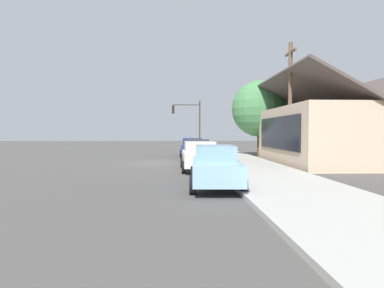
{
  "coord_description": "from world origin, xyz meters",
  "views": [
    {
      "loc": [
        23.45,
        1.42,
        2.11
      ],
      "look_at": [
        0.85,
        2.38,
        1.33
      ],
      "focal_mm": 31.98,
      "sensor_mm": 36.0,
      "label": 1
    }
  ],
  "objects_px": {
    "utility_pole_wooden": "(290,102)",
    "car_skyblue": "(215,166)",
    "car_ivory": "(200,155)",
    "fire_hydrant_red": "(217,155)",
    "car_navy": "(192,147)",
    "car_charcoal": "(198,150)",
    "traffic_light_main": "(189,118)",
    "shade_tree": "(260,109)"
  },
  "relations": [
    {
      "from": "car_charcoal",
      "to": "utility_pole_wooden",
      "type": "xyz_separation_m",
      "value": [
        4.28,
        5.3,
        3.11
      ]
    },
    {
      "from": "fire_hydrant_red",
      "to": "traffic_light_main",
      "type": "bearing_deg",
      "value": -169.99
    },
    {
      "from": "shade_tree",
      "to": "fire_hydrant_red",
      "type": "relative_size",
      "value": 9.23
    },
    {
      "from": "car_skyblue",
      "to": "shade_tree",
      "type": "distance_m",
      "value": 17.34
    },
    {
      "from": "car_skyblue",
      "to": "shade_tree",
      "type": "relative_size",
      "value": 0.75
    },
    {
      "from": "car_navy",
      "to": "car_skyblue",
      "type": "relative_size",
      "value": 0.93
    },
    {
      "from": "car_navy",
      "to": "car_ivory",
      "type": "bearing_deg",
      "value": 2.23
    },
    {
      "from": "car_skyblue",
      "to": "utility_pole_wooden",
      "type": "xyz_separation_m",
      "value": [
        -7.32,
        5.33,
        3.11
      ]
    },
    {
      "from": "car_charcoal",
      "to": "utility_pole_wooden",
      "type": "height_order",
      "value": "utility_pole_wooden"
    },
    {
      "from": "fire_hydrant_red",
      "to": "car_skyblue",
      "type": "bearing_deg",
      "value": -6.84
    },
    {
      "from": "car_navy",
      "to": "car_charcoal",
      "type": "relative_size",
      "value": 0.98
    },
    {
      "from": "car_charcoal",
      "to": "traffic_light_main",
      "type": "xyz_separation_m",
      "value": [
        -8.93,
        -0.36,
        2.68
      ]
    },
    {
      "from": "utility_pole_wooden",
      "to": "fire_hydrant_red",
      "type": "relative_size",
      "value": 10.56
    },
    {
      "from": "car_charcoal",
      "to": "car_navy",
      "type": "bearing_deg",
      "value": -177.06
    },
    {
      "from": "car_charcoal",
      "to": "car_ivory",
      "type": "height_order",
      "value": "same"
    },
    {
      "from": "car_ivory",
      "to": "shade_tree",
      "type": "xyz_separation_m",
      "value": [
        -10.17,
        5.83,
        3.3
      ]
    },
    {
      "from": "utility_pole_wooden",
      "to": "car_skyblue",
      "type": "bearing_deg",
      "value": -36.09
    },
    {
      "from": "car_navy",
      "to": "traffic_light_main",
      "type": "distance_m",
      "value": 4.47
    },
    {
      "from": "car_skyblue",
      "to": "fire_hydrant_red",
      "type": "bearing_deg",
      "value": 176.1
    },
    {
      "from": "car_skyblue",
      "to": "traffic_light_main",
      "type": "xyz_separation_m",
      "value": [
        -20.52,
        -0.33,
        2.68
      ]
    },
    {
      "from": "car_ivory",
      "to": "fire_hydrant_red",
      "type": "xyz_separation_m",
      "value": [
        -5.23,
        1.54,
        -0.32
      ]
    },
    {
      "from": "car_ivory",
      "to": "utility_pole_wooden",
      "type": "xyz_separation_m",
      "value": [
        -1.42,
        5.54,
        3.11
      ]
    },
    {
      "from": "utility_pole_wooden",
      "to": "fire_hydrant_red",
      "type": "distance_m",
      "value": 6.5
    },
    {
      "from": "car_skyblue",
      "to": "traffic_light_main",
      "type": "relative_size",
      "value": 0.94
    },
    {
      "from": "car_ivory",
      "to": "fire_hydrant_red",
      "type": "height_order",
      "value": "car_ivory"
    },
    {
      "from": "traffic_light_main",
      "to": "fire_hydrant_red",
      "type": "bearing_deg",
      "value": 10.01
    },
    {
      "from": "car_navy",
      "to": "shade_tree",
      "type": "bearing_deg",
      "value": 83.88
    },
    {
      "from": "car_ivory",
      "to": "car_skyblue",
      "type": "height_order",
      "value": "same"
    },
    {
      "from": "car_skyblue",
      "to": "traffic_light_main",
      "type": "height_order",
      "value": "traffic_light_main"
    },
    {
      "from": "car_skyblue",
      "to": "car_ivory",
      "type": "bearing_deg",
      "value": -175.05
    },
    {
      "from": "car_navy",
      "to": "car_charcoal",
      "type": "height_order",
      "value": "same"
    },
    {
      "from": "car_navy",
      "to": "car_charcoal",
      "type": "bearing_deg",
      "value": 4.41
    },
    {
      "from": "car_navy",
      "to": "fire_hydrant_red",
      "type": "bearing_deg",
      "value": 16.8
    },
    {
      "from": "fire_hydrant_red",
      "to": "car_ivory",
      "type": "bearing_deg",
      "value": -16.41
    },
    {
      "from": "utility_pole_wooden",
      "to": "fire_hydrant_red",
      "type": "height_order",
      "value": "utility_pole_wooden"
    },
    {
      "from": "traffic_light_main",
      "to": "fire_hydrant_red",
      "type": "distance_m",
      "value": 10.01
    },
    {
      "from": "car_navy",
      "to": "car_charcoal",
      "type": "distance_m",
      "value": 5.35
    },
    {
      "from": "shade_tree",
      "to": "traffic_light_main",
      "type": "distance_m",
      "value": 7.46
    },
    {
      "from": "shade_tree",
      "to": "utility_pole_wooden",
      "type": "relative_size",
      "value": 0.87
    },
    {
      "from": "car_charcoal",
      "to": "traffic_light_main",
      "type": "bearing_deg",
      "value": -176.64
    },
    {
      "from": "car_ivory",
      "to": "traffic_light_main",
      "type": "bearing_deg",
      "value": 179.88
    },
    {
      "from": "car_navy",
      "to": "car_ivory",
      "type": "relative_size",
      "value": 0.94
    }
  ]
}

